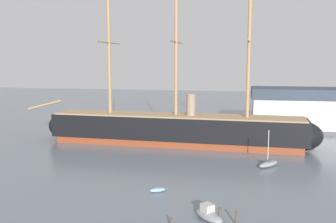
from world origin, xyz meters
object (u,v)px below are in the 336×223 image
sailboat_alongside_stern (269,164)px  motorboat_far_left (86,133)px  mooring_piling_nearest (220,216)px  motorboat_foreground_right (209,215)px  sailboat_far_right (310,145)px  tall_ship (176,129)px  mooring_piling_left_pair (171,223)px  dinghy_near_centre (157,190)px  mooring_piling_right_pair (236,218)px

sailboat_alongside_stern → motorboat_far_left: 48.62m
mooring_piling_nearest → motorboat_foreground_right: bearing=152.2°
motorboat_foreground_right → sailboat_far_right: size_ratio=0.92×
tall_ship → sailboat_alongside_stern: (19.56, -14.86, -3.04)m
motorboat_far_left → mooring_piling_nearest: 59.48m
motorboat_foreground_right → sailboat_alongside_stern: bearing=71.0°
sailboat_alongside_stern → motorboat_far_left: sailboat_alongside_stern is taller
mooring_piling_left_pair → motorboat_far_left: bearing=122.3°
sailboat_alongside_stern → sailboat_far_right: bearing=61.2°
sailboat_far_right → mooring_piling_left_pair: size_ratio=4.15×
motorboat_foreground_right → motorboat_far_left: bearing=127.3°
dinghy_near_centre → sailboat_alongside_stern: (16.90, 16.75, 0.28)m
motorboat_foreground_right → mooring_piling_right_pair: 3.36m
sailboat_alongside_stern → mooring_piling_nearest: (-7.32, -25.98, 0.38)m
mooring_piling_nearest → mooring_piling_right_pair: mooring_piling_nearest is taller
motorboat_far_left → mooring_piling_nearest: bearing=-52.1°
motorboat_far_left → motorboat_foreground_right: bearing=-52.7°
motorboat_far_left → mooring_piling_right_pair: (38.49, -46.89, 0.24)m
tall_ship → mooring_piling_left_pair: tall_ship is taller
tall_ship → mooring_piling_left_pair: bearing=-81.0°
mooring_piling_left_pair → sailboat_alongside_stern: bearing=65.8°
sailboat_alongside_stern → mooring_piling_nearest: size_ratio=3.56×
sailboat_alongside_stern → mooring_piling_right_pair: sailboat_alongside_stern is taller
tall_ship → mooring_piling_nearest: size_ratio=36.42×
sailboat_alongside_stern → mooring_piling_nearest: bearing=-105.7°
dinghy_near_centre → mooring_piling_nearest: size_ratio=1.39×
tall_ship → dinghy_near_centre: tall_ship is taller
motorboat_foreground_right → mooring_piling_right_pair: size_ratio=2.91×
sailboat_far_right → mooring_piling_nearest: size_ratio=2.66×
mooring_piling_nearest → mooring_piling_left_pair: size_ratio=1.56×
dinghy_near_centre → sailboat_far_right: bearing=52.5°
motorboat_foreground_right → sailboat_far_right: 47.61m
motorboat_far_left → mooring_piling_nearest: size_ratio=2.17×
mooring_piling_nearest → mooring_piling_left_pair: 5.94m
mooring_piling_right_pair → motorboat_foreground_right: bearing=167.9°
sailboat_far_right → mooring_piling_left_pair: sailboat_far_right is taller
motorboat_far_left → mooring_piling_nearest: mooring_piling_nearest is taller
motorboat_far_left → sailboat_far_right: (54.02, -2.46, -0.14)m
tall_ship → mooring_piling_left_pair: 43.88m
motorboat_foreground_right → sailboat_alongside_stern: 26.72m
dinghy_near_centre → mooring_piling_nearest: 13.32m
sailboat_far_right → mooring_piling_right_pair: 47.07m
mooring_piling_left_pair → mooring_piling_right_pair: 7.73m
motorboat_far_left → mooring_piling_right_pair: 60.66m
motorboat_foreground_right → motorboat_far_left: 58.08m
tall_ship → dinghy_near_centre: (2.66, -31.61, -3.32)m
dinghy_near_centre → mooring_piling_right_pair: size_ratio=1.64×
tall_ship → motorboat_far_left: bearing=166.0°
dinghy_near_centre → mooring_piling_nearest: mooring_piling_nearest is taller
motorboat_foreground_right → mooring_piling_left_pair: bearing=-142.4°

